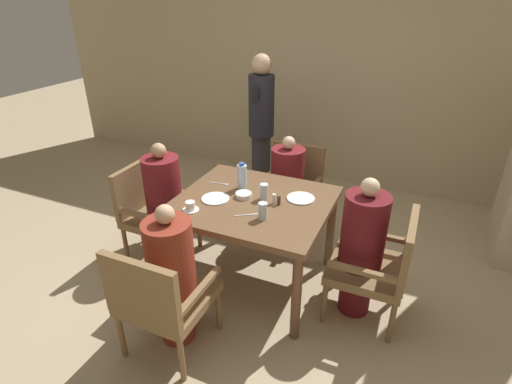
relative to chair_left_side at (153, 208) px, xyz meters
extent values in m
plane|color=tan|center=(1.01, 0.00, -0.48)|extent=(16.00, 16.00, 0.00)
cube|color=tan|center=(1.01, 2.31, 0.92)|extent=(8.00, 0.06, 2.80)
cube|color=brown|center=(1.01, 0.00, 0.28)|extent=(1.19, 1.06, 0.05)
cylinder|color=brown|center=(0.47, -0.47, -0.11)|extent=(0.07, 0.07, 0.73)
cylinder|color=brown|center=(1.54, -0.47, -0.11)|extent=(0.07, 0.07, 0.73)
cylinder|color=brown|center=(0.47, 0.47, -0.11)|extent=(0.07, 0.07, 0.73)
cylinder|color=brown|center=(1.54, 0.47, -0.11)|extent=(0.07, 0.07, 0.73)
cube|color=brown|center=(0.08, 0.00, -0.08)|extent=(0.54, 0.54, 0.07)
cube|color=brown|center=(-0.17, 0.00, 0.18)|extent=(0.05, 0.54, 0.44)
cube|color=brown|center=(0.08, 0.25, 0.08)|extent=(0.49, 0.04, 0.04)
cube|color=brown|center=(0.08, -0.25, 0.08)|extent=(0.49, 0.04, 0.04)
cylinder|color=brown|center=(0.32, 0.24, -0.29)|extent=(0.04, 0.04, 0.36)
cylinder|color=brown|center=(0.32, -0.24, -0.29)|extent=(0.04, 0.04, 0.36)
cylinder|color=brown|center=(-0.16, 0.24, -0.29)|extent=(0.04, 0.04, 0.36)
cylinder|color=brown|center=(-0.16, -0.24, -0.29)|extent=(0.04, 0.04, 0.36)
cylinder|color=maroon|center=(0.14, 0.00, -0.26)|extent=(0.24, 0.24, 0.43)
cylinder|color=maroon|center=(0.14, 0.00, 0.24)|extent=(0.32, 0.32, 0.56)
sphere|color=tan|center=(0.14, 0.00, 0.58)|extent=(0.13, 0.13, 0.13)
cube|color=brown|center=(1.01, 0.86, -0.08)|extent=(0.54, 0.54, 0.07)
cube|color=brown|center=(1.01, 1.11, 0.18)|extent=(0.54, 0.05, 0.44)
cube|color=brown|center=(1.26, 0.86, 0.08)|extent=(0.04, 0.49, 0.04)
cube|color=brown|center=(0.76, 0.86, 0.08)|extent=(0.04, 0.49, 0.04)
cylinder|color=brown|center=(1.25, 0.62, -0.29)|extent=(0.04, 0.04, 0.36)
cylinder|color=brown|center=(0.77, 0.62, -0.29)|extent=(0.04, 0.04, 0.36)
cylinder|color=brown|center=(1.25, 1.10, -0.29)|extent=(0.04, 0.04, 0.36)
cylinder|color=brown|center=(0.77, 1.10, -0.29)|extent=(0.04, 0.04, 0.36)
cylinder|color=maroon|center=(1.01, 0.80, -0.26)|extent=(0.24, 0.24, 0.43)
cylinder|color=maroon|center=(1.01, 0.80, 0.21)|extent=(0.32, 0.32, 0.50)
sphere|color=beige|center=(1.01, 0.80, 0.52)|extent=(0.12, 0.12, 0.12)
cube|color=brown|center=(1.94, 0.00, -0.08)|extent=(0.54, 0.54, 0.07)
cube|color=brown|center=(2.19, 0.00, 0.18)|extent=(0.05, 0.54, 0.44)
cube|color=brown|center=(1.94, -0.25, 0.08)|extent=(0.49, 0.04, 0.04)
cube|color=brown|center=(1.94, 0.25, 0.08)|extent=(0.49, 0.04, 0.04)
cylinder|color=brown|center=(1.69, -0.24, -0.29)|extent=(0.04, 0.04, 0.36)
cylinder|color=brown|center=(1.69, 0.24, -0.29)|extent=(0.04, 0.04, 0.36)
cylinder|color=brown|center=(2.18, -0.24, -0.29)|extent=(0.04, 0.04, 0.36)
cylinder|color=brown|center=(2.18, 0.24, -0.29)|extent=(0.04, 0.04, 0.36)
cylinder|color=#5B1419|center=(1.88, 0.00, -0.26)|extent=(0.24, 0.24, 0.43)
cylinder|color=#5B1419|center=(1.88, 0.00, 0.24)|extent=(0.32, 0.32, 0.57)
sphere|color=beige|center=(1.88, 0.00, 0.59)|extent=(0.13, 0.13, 0.13)
cube|color=brown|center=(0.77, -0.86, -0.08)|extent=(0.54, 0.54, 0.07)
cube|color=brown|center=(0.77, -1.11, 0.18)|extent=(0.54, 0.05, 0.44)
cube|color=brown|center=(0.52, -0.86, 0.08)|extent=(0.04, 0.49, 0.04)
cube|color=brown|center=(1.02, -0.86, 0.08)|extent=(0.04, 0.49, 0.04)
cylinder|color=brown|center=(0.53, -0.62, -0.29)|extent=(0.04, 0.04, 0.36)
cylinder|color=brown|center=(1.01, -0.62, -0.29)|extent=(0.04, 0.04, 0.36)
cylinder|color=brown|center=(0.53, -1.10, -0.29)|extent=(0.04, 0.04, 0.36)
cylinder|color=brown|center=(1.01, -1.10, -0.29)|extent=(0.04, 0.04, 0.36)
cylinder|color=maroon|center=(0.77, -0.80, -0.26)|extent=(0.24, 0.24, 0.43)
cylinder|color=maroon|center=(0.77, -0.80, 0.22)|extent=(0.32, 0.32, 0.53)
sphere|color=tan|center=(0.77, -0.80, 0.55)|extent=(0.13, 0.13, 0.13)
cylinder|color=#2D2D33|center=(0.45, 1.46, -0.08)|extent=(0.22, 0.22, 0.78)
cylinder|color=#23232D|center=(0.45, 1.46, 0.64)|extent=(0.28, 0.28, 0.67)
sphere|color=tan|center=(0.45, 1.46, 1.08)|extent=(0.22, 0.22, 0.22)
cube|color=black|center=(0.45, 1.29, 0.81)|extent=(0.07, 0.01, 0.14)
cylinder|color=white|center=(0.73, -0.10, 0.31)|extent=(0.22, 0.22, 0.01)
cylinder|color=white|center=(1.34, 0.17, 0.31)|extent=(0.22, 0.22, 0.01)
cylinder|color=white|center=(0.64, -0.33, 0.31)|extent=(0.13, 0.13, 0.01)
cylinder|color=white|center=(0.64, -0.33, 0.34)|extent=(0.07, 0.07, 0.06)
cylinder|color=white|center=(0.91, 0.02, 0.32)|extent=(0.13, 0.13, 0.04)
cylinder|color=silver|center=(0.84, 0.16, 0.41)|extent=(0.08, 0.08, 0.21)
cylinder|color=#3359B2|center=(0.84, 0.16, 0.52)|extent=(0.04, 0.04, 0.02)
cylinder|color=silver|center=(1.19, -0.23, 0.37)|extent=(0.07, 0.07, 0.13)
cylinder|color=silver|center=(1.07, 0.06, 0.37)|extent=(0.07, 0.07, 0.13)
cylinder|color=white|center=(1.18, 0.02, 0.34)|extent=(0.03, 0.03, 0.08)
cylinder|color=#4C3D2D|center=(1.22, 0.02, 0.34)|extent=(0.03, 0.03, 0.08)
cube|color=silver|center=(0.60, 0.15, 0.31)|extent=(0.16, 0.03, 0.00)
cube|color=silver|center=(0.68, 0.17, 0.31)|extent=(0.04, 0.03, 0.00)
cube|color=silver|center=(1.05, -0.23, 0.31)|extent=(0.14, 0.10, 0.00)
cube|color=silver|center=(1.11, -0.19, 0.31)|extent=(0.06, 0.05, 0.00)
camera|label=1|loc=(2.15, -2.51, 1.79)|focal=28.00mm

